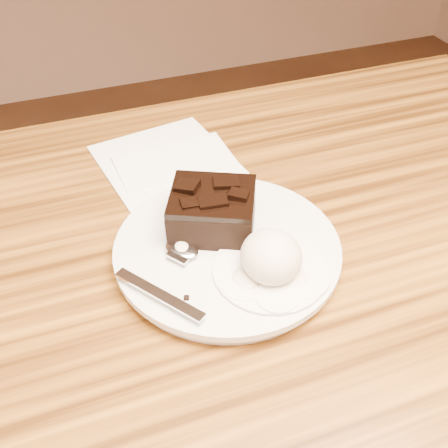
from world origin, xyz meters
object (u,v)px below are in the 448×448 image
object	(u,v)px
plate	(227,251)
brownie	(213,213)
spoon	(182,250)
ice_cream_scoop	(271,256)
napkin	(165,159)

from	to	relation	value
plate	brownie	distance (m)	0.04
plate	spoon	xyz separation A→B (m)	(-0.05, 0.00, 0.01)
ice_cream_scoop	spoon	size ratio (longest dim) A/B	0.41
spoon	plate	bearing A→B (deg)	-40.06
ice_cream_scoop	napkin	bearing A→B (deg)	99.30
plate	ice_cream_scoop	distance (m)	0.07
brownie	ice_cream_scoop	distance (m)	0.09
brownie	plate	bearing A→B (deg)	-80.33
napkin	brownie	bearing A→B (deg)	-86.89
plate	napkin	size ratio (longest dim) A/B	1.47
brownie	spoon	distance (m)	0.05
plate	spoon	size ratio (longest dim) A/B	1.55
spoon	napkin	bearing A→B (deg)	44.55
ice_cream_scoop	spoon	world-z (taller)	ice_cream_scoop
plate	ice_cream_scoop	bearing A→B (deg)	-62.55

